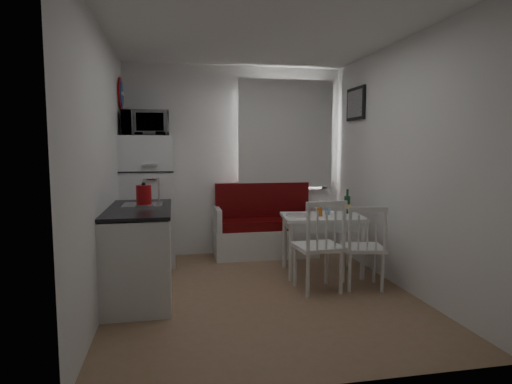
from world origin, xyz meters
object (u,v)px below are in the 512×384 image
kettle (144,195)px  chair_left (321,236)px  chair_right (367,238)px  fridge (148,200)px  dining_table (322,222)px  wine_bottle (347,201)px  bench (265,232)px  microwave (146,123)px  kitchen_counter (140,252)px

kettle → chair_left: bearing=-9.6°
chair_right → fridge: fridge is taller
dining_table → chair_right: (0.25, -0.66, -0.07)m
wine_bottle → chair_left: bearing=-128.0°
bench → chair_right: bearing=-65.6°
kettle → wine_bottle: bearing=11.4°
microwave → dining_table: bearing=-21.3°
kitchen_counter → fridge: (0.02, 1.24, 0.36)m
chair_right → microwave: 2.98m
kitchen_counter → wine_bottle: kitchen_counter is taller
wine_bottle → microwave: bearing=163.8°
kitchen_counter → wine_bottle: (2.40, 0.50, 0.39)m
chair_left → fridge: fridge is taller
chair_left → wine_bottle: (0.60, 0.77, 0.25)m
dining_table → chair_right: 0.71m
fridge → microwave: bearing=-90.0°
chair_right → fridge: size_ratio=0.30×
chair_left → kettle: bearing=165.4°
chair_right → fridge: bearing=158.0°
chair_left → fridge: 2.35m
chair_left → chair_right: (0.50, 0.01, -0.04)m
bench → wine_bottle: size_ratio=4.73×
chair_right → fridge: (-2.28, 1.51, 0.27)m
kitchen_counter → bench: kitchen_counter is taller
kitchen_counter → kettle: 0.57m
fridge → kettle: size_ratio=6.88×
bench → fridge: bearing=-175.8°
kitchen_counter → bench: size_ratio=0.95×
dining_table → fridge: bearing=164.4°
microwave → wine_bottle: size_ratio=1.91×
bench → wine_bottle: (0.84, -0.86, 0.51)m
fridge → kettle: (0.03, -1.22, 0.20)m
kitchen_counter → chair_right: bearing=-6.5°
dining_table → kitchen_counter: bearing=-162.0°
dining_table → chair_left: size_ratio=1.93×
microwave → bench: bearing=6.0°
bench → chair_left: (0.24, -1.62, 0.26)m
chair_left → bench: bearing=93.2°
kitchen_counter → chair_left: bearing=-8.5°
chair_left → chair_right: size_ratio=1.06×
chair_right → dining_table: bearing=122.1°
chair_right → microwave: microwave is taller
kitchen_counter → wine_bottle: size_ratio=4.49×
kitchen_counter → chair_left: kitchen_counter is taller
kitchen_counter → fridge: bearing=89.1°
dining_table → chair_right: chair_right is taller
dining_table → chair_left: (-0.25, -0.67, -0.02)m
bench → microwave: 2.13m
dining_table → fridge: size_ratio=0.61×
dining_table → wine_bottle: 0.43m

